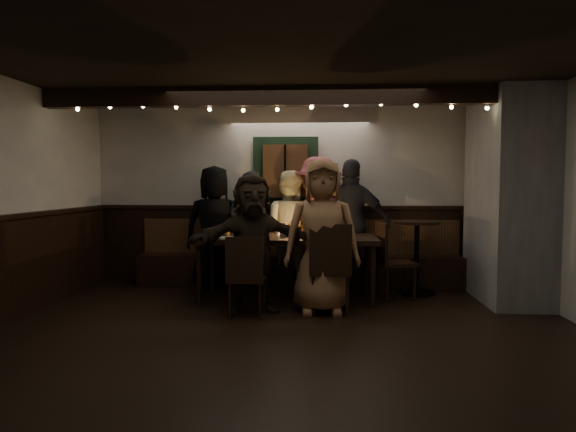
# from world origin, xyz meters

# --- Properties ---
(room) EXTENTS (6.02, 5.01, 2.62)m
(room) POSITION_xyz_m (1.07, 1.42, 1.07)
(room) COLOR black
(room) RESTS_ON ground
(dining_table) EXTENTS (2.25, 0.97, 0.98)m
(dining_table) POSITION_xyz_m (-0.12, 1.40, 0.74)
(dining_table) COLOR black
(dining_table) RESTS_ON ground
(chair_near_left) EXTENTS (0.42, 0.42, 0.90)m
(chair_near_left) POSITION_xyz_m (-0.50, 0.45, 0.51)
(chair_near_left) COLOR black
(chair_near_left) RESTS_ON ground
(chair_near_right) EXTENTS (0.47, 0.47, 1.03)m
(chair_near_right) POSITION_xyz_m (0.42, 0.65, 0.58)
(chair_near_right) COLOR black
(chair_near_right) RESTS_ON ground
(chair_end) EXTENTS (0.52, 0.52, 0.98)m
(chair_end) POSITION_xyz_m (1.19, 1.50, 0.55)
(chair_end) COLOR black
(chair_end) RESTS_ON ground
(high_top) EXTENTS (0.61, 0.61, 0.98)m
(high_top) POSITION_xyz_m (1.60, 1.83, 0.62)
(high_top) COLOR black
(high_top) RESTS_ON ground
(person_a) EXTENTS (0.88, 0.61, 1.72)m
(person_a) POSITION_xyz_m (-1.17, 2.05, 0.86)
(person_a) COLOR black
(person_a) RESTS_ON ground
(person_b) EXTENTS (0.69, 0.55, 1.65)m
(person_b) POSITION_xyz_m (-0.68, 2.07, 0.82)
(person_b) COLOR black
(person_b) RESTS_ON ground
(person_c) EXTENTS (0.98, 0.88, 1.65)m
(person_c) POSITION_xyz_m (-0.13, 2.18, 0.83)
(person_c) COLOR beige
(person_c) RESTS_ON ground
(person_d) EXTENTS (1.34, 1.02, 1.84)m
(person_d) POSITION_xyz_m (0.28, 2.15, 0.92)
(person_d) COLOR brown
(person_d) RESTS_ON ground
(person_e) EXTENTS (1.15, 0.73, 1.82)m
(person_e) POSITION_xyz_m (0.75, 2.17, 0.91)
(person_e) COLOR #26262E
(person_e) RESTS_ON ground
(person_f) EXTENTS (1.55, 0.89, 1.59)m
(person_f) POSITION_xyz_m (-0.46, 0.71, 0.80)
(person_f) COLOR black
(person_f) RESTS_ON ground
(person_g) EXTENTS (0.89, 0.61, 1.76)m
(person_g) POSITION_xyz_m (0.33, 0.74, 0.88)
(person_g) COLOR #986A46
(person_g) RESTS_ON ground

